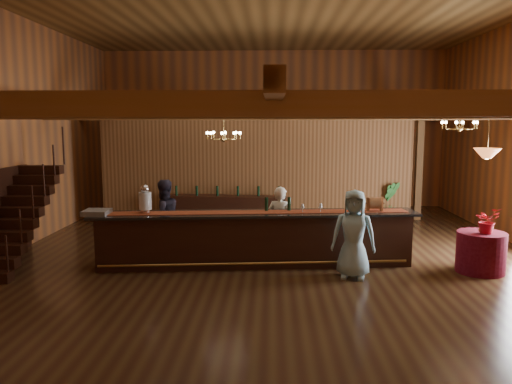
{
  "coord_description": "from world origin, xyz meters",
  "views": [
    {
      "loc": [
        -0.02,
        -10.96,
        3.0
      ],
      "look_at": [
        -0.4,
        0.69,
        1.37
      ],
      "focal_mm": 35.0,
      "sensor_mm": 36.0,
      "label": 1
    }
  ],
  "objects_px": {
    "beverage_dispenser": "(145,200)",
    "guest": "(354,234)",
    "bartender": "(280,222)",
    "floor_plant": "(388,204)",
    "tasting_bar": "(255,239)",
    "chandelier_left": "(224,135)",
    "round_table": "(481,252)",
    "chandelier_right": "(459,125)",
    "backbar_shelf": "(228,212)",
    "staff_second": "(163,218)",
    "pendant_lamp": "(487,153)",
    "raffle_drum": "(375,203)"
  },
  "relations": [
    {
      "from": "chandelier_left",
      "to": "beverage_dispenser",
      "type": "bearing_deg",
      "value": -132.98
    },
    {
      "from": "tasting_bar",
      "to": "guest",
      "type": "height_order",
      "value": "guest"
    },
    {
      "from": "tasting_bar",
      "to": "pendant_lamp",
      "type": "relative_size",
      "value": 7.63
    },
    {
      "from": "beverage_dispenser",
      "to": "raffle_drum",
      "type": "distance_m",
      "value": 4.8
    },
    {
      "from": "beverage_dispenser",
      "to": "floor_plant",
      "type": "distance_m",
      "value": 7.46
    },
    {
      "from": "pendant_lamp",
      "to": "guest",
      "type": "height_order",
      "value": "pendant_lamp"
    },
    {
      "from": "tasting_bar",
      "to": "floor_plant",
      "type": "relative_size",
      "value": 5.28
    },
    {
      "from": "beverage_dispenser",
      "to": "bartender",
      "type": "xyz_separation_m",
      "value": [
        2.8,
        0.79,
        -0.62
      ]
    },
    {
      "from": "beverage_dispenser",
      "to": "round_table",
      "type": "xyz_separation_m",
      "value": [
        6.82,
        -0.18,
        -1.01
      ]
    },
    {
      "from": "bartender",
      "to": "guest",
      "type": "bearing_deg",
      "value": 155.43
    },
    {
      "from": "tasting_bar",
      "to": "chandelier_left",
      "type": "xyz_separation_m",
      "value": [
        -0.79,
        1.43,
        2.13
      ]
    },
    {
      "from": "raffle_drum",
      "to": "floor_plant",
      "type": "height_order",
      "value": "raffle_drum"
    },
    {
      "from": "tasting_bar",
      "to": "chandelier_right",
      "type": "relative_size",
      "value": 8.58
    },
    {
      "from": "tasting_bar",
      "to": "beverage_dispenser",
      "type": "distance_m",
      "value": 2.43
    },
    {
      "from": "backbar_shelf",
      "to": "staff_second",
      "type": "distance_m",
      "value": 3.21
    },
    {
      "from": "staff_second",
      "to": "floor_plant",
      "type": "bearing_deg",
      "value": 171.85
    },
    {
      "from": "bartender",
      "to": "staff_second",
      "type": "distance_m",
      "value": 2.64
    },
    {
      "from": "tasting_bar",
      "to": "pendant_lamp",
      "type": "bearing_deg",
      "value": -9.76
    },
    {
      "from": "round_table",
      "to": "bartender",
      "type": "distance_m",
      "value": 4.16
    },
    {
      "from": "beverage_dispenser",
      "to": "guest",
      "type": "height_order",
      "value": "beverage_dispenser"
    },
    {
      "from": "beverage_dispenser",
      "to": "chandelier_left",
      "type": "relative_size",
      "value": 0.75
    },
    {
      "from": "pendant_lamp",
      "to": "backbar_shelf",
      "type": "bearing_deg",
      "value": 143.38
    },
    {
      "from": "floor_plant",
      "to": "tasting_bar",
      "type": "bearing_deg",
      "value": -131.64
    },
    {
      "from": "pendant_lamp",
      "to": "staff_second",
      "type": "distance_m",
      "value": 6.92
    },
    {
      "from": "raffle_drum",
      "to": "tasting_bar",
      "type": "bearing_deg",
      "value": -175.7
    },
    {
      "from": "bartender",
      "to": "floor_plant",
      "type": "xyz_separation_m",
      "value": [
        3.21,
        3.57,
        -0.15
      ]
    },
    {
      "from": "beverage_dispenser",
      "to": "round_table",
      "type": "height_order",
      "value": "beverage_dispenser"
    },
    {
      "from": "chandelier_left",
      "to": "pendant_lamp",
      "type": "bearing_deg",
      "value": -18.3
    },
    {
      "from": "chandelier_right",
      "to": "pendant_lamp",
      "type": "height_order",
      "value": "same"
    },
    {
      "from": "round_table",
      "to": "floor_plant",
      "type": "relative_size",
      "value": 0.73
    },
    {
      "from": "chandelier_right",
      "to": "pendant_lamp",
      "type": "relative_size",
      "value": 0.89
    },
    {
      "from": "guest",
      "to": "tasting_bar",
      "type": "bearing_deg",
      "value": 170.23
    },
    {
      "from": "backbar_shelf",
      "to": "bartender",
      "type": "height_order",
      "value": "bartender"
    },
    {
      "from": "raffle_drum",
      "to": "round_table",
      "type": "relative_size",
      "value": 0.36
    },
    {
      "from": "tasting_bar",
      "to": "guest",
      "type": "xyz_separation_m",
      "value": [
        1.92,
        -0.77,
        0.29
      ]
    },
    {
      "from": "beverage_dispenser",
      "to": "pendant_lamp",
      "type": "height_order",
      "value": "pendant_lamp"
    },
    {
      "from": "beverage_dispenser",
      "to": "bartender",
      "type": "bearing_deg",
      "value": 15.86
    },
    {
      "from": "chandelier_left",
      "to": "guest",
      "type": "relative_size",
      "value": 0.46
    },
    {
      "from": "chandelier_right",
      "to": "bartender",
      "type": "relative_size",
      "value": 0.5
    },
    {
      "from": "backbar_shelf",
      "to": "chandelier_right",
      "type": "relative_size",
      "value": 4.15
    },
    {
      "from": "bartender",
      "to": "floor_plant",
      "type": "relative_size",
      "value": 1.23
    },
    {
      "from": "round_table",
      "to": "floor_plant",
      "type": "height_order",
      "value": "floor_plant"
    },
    {
      "from": "beverage_dispenser",
      "to": "raffle_drum",
      "type": "height_order",
      "value": "beverage_dispenser"
    },
    {
      "from": "tasting_bar",
      "to": "backbar_shelf",
      "type": "bearing_deg",
      "value": 98.33
    },
    {
      "from": "round_table",
      "to": "bartender",
      "type": "bearing_deg",
      "value": 166.44
    },
    {
      "from": "pendant_lamp",
      "to": "floor_plant",
      "type": "relative_size",
      "value": 0.69
    },
    {
      "from": "tasting_bar",
      "to": "staff_second",
      "type": "distance_m",
      "value": 2.26
    },
    {
      "from": "bartender",
      "to": "staff_second",
      "type": "relative_size",
      "value": 0.93
    },
    {
      "from": "chandelier_right",
      "to": "floor_plant",
      "type": "relative_size",
      "value": 0.62
    },
    {
      "from": "guest",
      "to": "beverage_dispenser",
      "type": "bearing_deg",
      "value": -176.11
    }
  ]
}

